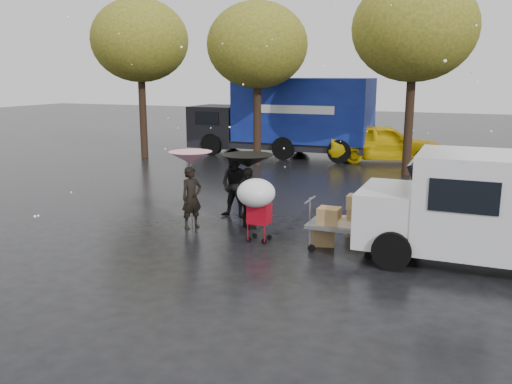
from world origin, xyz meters
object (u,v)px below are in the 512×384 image
at_px(person_pink, 192,198).
at_px(shopping_cart, 257,196).
at_px(blue_truck, 285,117).
at_px(person_black, 248,198).
at_px(vendor_cart, 348,218).
at_px(white_van, 498,208).
at_px(yellow_taxi, 384,143).

relative_size(person_pink, shopping_cart, 1.03).
height_order(shopping_cart, blue_truck, blue_truck).
xyz_separation_m(person_pink, person_black, (1.29, 0.46, -0.00)).
bearing_deg(person_black, person_pink, 61.79).
relative_size(person_black, vendor_cart, 0.99).
relative_size(shopping_cart, white_van, 0.30).
xyz_separation_m(person_pink, vendor_cart, (3.92, -0.36, -0.03)).
xyz_separation_m(vendor_cart, blue_truck, (-5.79, 12.48, 1.03)).
bearing_deg(person_pink, vendor_cart, -65.76).
height_order(person_black, white_van, white_van).
bearing_deg(white_van, shopping_cart, -175.05).
distance_m(vendor_cart, white_van, 2.89).
distance_m(white_van, blue_truck, 15.00).
bearing_deg(blue_truck, shopping_cart, -73.28).
height_order(person_pink, shopping_cart, person_pink).
relative_size(person_black, blue_truck, 0.18).
relative_size(person_pink, vendor_cart, 0.99).
distance_m(person_pink, white_van, 6.78).
height_order(white_van, blue_truck, blue_truck).
distance_m(person_pink, blue_truck, 12.31).
distance_m(person_black, yellow_taxi, 11.78).
height_order(person_black, vendor_cart, person_black).
xyz_separation_m(person_black, vendor_cart, (2.63, -0.82, -0.03)).
height_order(shopping_cart, white_van, white_van).
height_order(blue_truck, yellow_taxi, blue_truck).
xyz_separation_m(person_black, yellow_taxi, (1.28, 11.71, 0.06)).
bearing_deg(white_van, person_black, 173.83).
bearing_deg(white_van, blue_truck, 125.20).
height_order(shopping_cart, yellow_taxi, yellow_taxi).
relative_size(person_black, yellow_taxi, 0.32).
distance_m(white_van, yellow_taxi, 13.00).
bearing_deg(vendor_cart, shopping_cart, -174.58).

